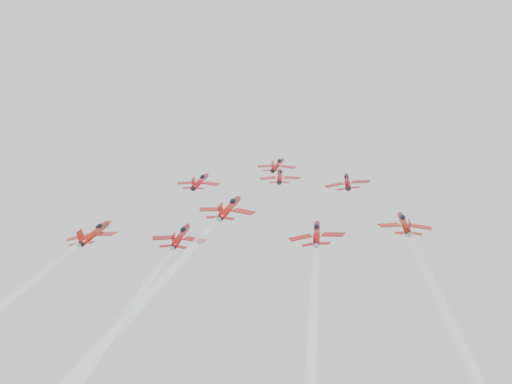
# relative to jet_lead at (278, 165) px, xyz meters

# --- Properties ---
(jet_lead) EXTENTS (9.05, 11.91, 6.49)m
(jet_lead) POSITION_rel_jet_lead_xyz_m (0.00, 0.00, 0.00)
(jet_lead) COLOR #A9101D
(jet_row2_left) EXTENTS (9.42, 12.40, 6.76)m
(jet_row2_left) POSITION_rel_jet_lead_xyz_m (-14.82, -10.46, -5.06)
(jet_row2_left) COLOR #AA1017
(jet_row2_center) EXTENTS (8.71, 11.46, 6.24)m
(jet_row2_center) POSITION_rel_jet_lead_xyz_m (1.83, -8.70, -4.22)
(jet_row2_center) COLOR #B01020
(jet_row2_right) EXTENTS (9.01, 11.86, 6.46)m
(jet_row2_right) POSITION_rel_jet_lead_xyz_m (15.84, -13.85, -6.71)
(jet_row2_right) COLOR maroon
(jet_center) EXTENTS (10.53, 103.26, 50.96)m
(jet_center) POSITION_rel_jet_lead_xyz_m (-4.61, -73.01, -35.42)
(jet_center) COLOR #B21310
(jet_rear_farright) EXTENTS (8.41, 82.42, 40.68)m
(jet_rear_farright) POSITION_rel_jet_lead_xyz_m (25.42, -73.00, -35.42)
(jet_rear_farright) COLOR #A21A0F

